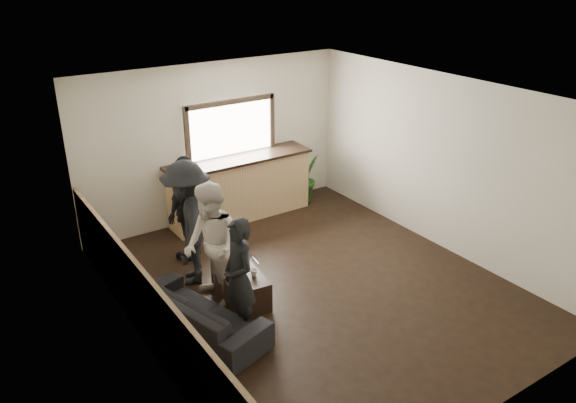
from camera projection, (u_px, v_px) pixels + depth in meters
ground at (313, 287)px, 8.15m from camera, size 5.00×6.00×0.01m
room_shell at (269, 206)px, 7.19m from camera, size 5.01×6.01×2.80m
bar_counter at (240, 184)px, 10.10m from camera, size 2.70×0.68×2.13m
sofa at (200, 314)px, 7.06m from camera, size 1.24×2.02×0.55m
coffee_table at (241, 286)px, 7.78m from camera, size 0.63×1.00×0.42m
cup_a at (231, 263)px, 7.83m from camera, size 0.15×0.15×0.10m
cup_b at (254, 273)px, 7.60m from camera, size 0.14×0.14×0.09m
potted_plant at (307, 178)px, 10.87m from camera, size 0.55×0.46×0.93m
person_a at (239, 277)px, 6.90m from camera, size 0.47×0.59×1.56m
person_b at (211, 247)px, 7.42m from camera, size 0.73×0.90×1.75m
person_c at (188, 223)px, 7.96m from camera, size 1.15×1.38×1.85m
person_d at (189, 208)px, 8.65m from camera, size 1.06×0.88×1.69m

